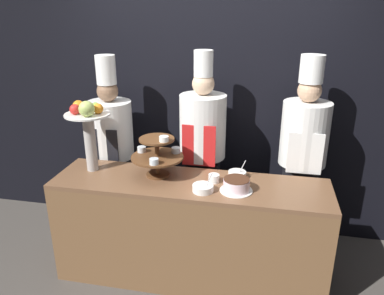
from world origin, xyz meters
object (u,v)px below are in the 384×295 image
at_px(chef_center_left, 203,146).
at_px(serving_bowl_near, 203,188).
at_px(cup_white, 214,178).
at_px(serving_bowl_far, 237,174).
at_px(chef_center_right, 303,153).
at_px(fruit_pedestal, 88,124).
at_px(tiered_stand, 157,154).
at_px(cake_round, 236,185).
at_px(chef_left, 112,145).

bearing_deg(chef_center_left, serving_bowl_near, -79.72).
relative_size(cup_white, serving_bowl_far, 0.57).
xyz_separation_m(serving_bowl_near, chef_center_right, (0.74, 0.65, 0.09)).
height_order(cup_white, serving_bowl_far, serving_bowl_far).
xyz_separation_m(fruit_pedestal, serving_bowl_far, (1.19, 0.11, -0.38)).
bearing_deg(fruit_pedestal, serving_bowl_near, -11.07).
bearing_deg(cup_white, serving_bowl_far, 36.82).
xyz_separation_m(serving_bowl_far, chef_center_left, (-0.34, 0.35, 0.08)).
height_order(tiered_stand, serving_bowl_near, tiered_stand).
height_order(fruit_pedestal, cake_round, fruit_pedestal).
relative_size(cake_round, cup_white, 2.83).
bearing_deg(cup_white, serving_bowl_near, -108.49).
bearing_deg(cake_round, chef_left, 154.15).
xyz_separation_m(serving_bowl_near, chef_left, (-0.98, 0.65, 0.03)).
xyz_separation_m(tiered_stand, cup_white, (0.46, -0.03, -0.15)).
height_order(cake_round, chef_center_left, chef_center_left).
bearing_deg(chef_left, cake_round, -25.85).
distance_m(serving_bowl_far, chef_center_left, 0.50).
bearing_deg(serving_bowl_near, cake_round, 12.58).
bearing_deg(fruit_pedestal, chef_left, 92.33).
xyz_separation_m(serving_bowl_near, chef_center_left, (-0.12, 0.64, 0.08)).
height_order(tiered_stand, chef_center_left, chef_center_left).
xyz_separation_m(tiered_stand, chef_center_right, (1.14, 0.45, -0.07)).
relative_size(chef_center_left, chef_center_right, 1.01).
relative_size(cup_white, chef_center_right, 0.05).
xyz_separation_m(cake_round, serving_bowl_near, (-0.24, -0.05, -0.02)).
bearing_deg(cup_white, chef_left, 155.33).
bearing_deg(chef_center_left, cup_white, -70.01).
xyz_separation_m(cake_round, chef_center_left, (-0.36, 0.59, 0.06)).
bearing_deg(chef_center_right, tiered_stand, -158.57).
relative_size(cake_round, serving_bowl_far, 1.61).
relative_size(chef_left, chef_center_right, 0.98).
height_order(cup_white, chef_center_left, chef_center_left).
height_order(serving_bowl_far, chef_left, chef_left).
relative_size(serving_bowl_near, chef_center_right, 0.09).
distance_m(cup_white, chef_center_left, 0.51).
distance_m(serving_bowl_far, chef_center_right, 0.63).
distance_m(chef_left, chef_center_right, 1.73).
relative_size(chef_left, chef_center_left, 0.97).
height_order(serving_bowl_near, chef_left, chef_left).
bearing_deg(cup_white, tiered_stand, 176.46).
distance_m(cake_round, serving_bowl_far, 0.24).
bearing_deg(chef_left, serving_bowl_near, -33.31).
height_order(cake_round, serving_bowl_far, serving_bowl_far).
height_order(tiered_stand, serving_bowl_far, tiered_stand).
height_order(cake_round, cup_white, cake_round).
distance_m(serving_bowl_far, chef_left, 1.26).
xyz_separation_m(tiered_stand, cake_round, (0.64, -0.14, -0.14)).
xyz_separation_m(fruit_pedestal, chef_center_right, (1.71, 0.46, -0.29)).
xyz_separation_m(fruit_pedestal, cup_white, (1.02, -0.02, -0.37)).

